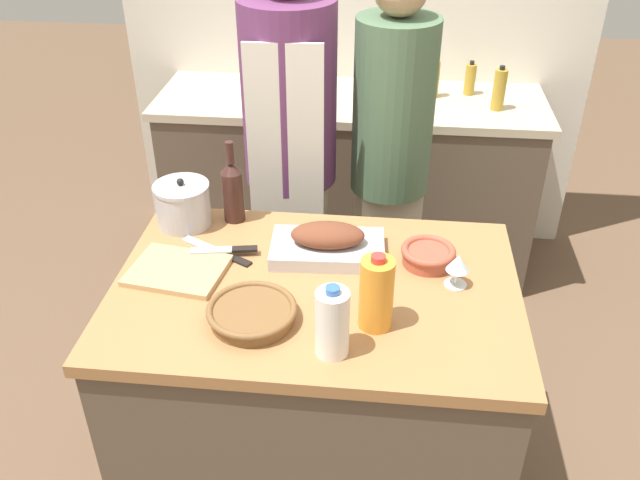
% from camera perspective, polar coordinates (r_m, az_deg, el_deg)
% --- Properties ---
extents(kitchen_island, '(1.20, 0.82, 0.94)m').
position_cam_1_polar(kitchen_island, '(2.32, -0.33, -13.13)').
color(kitchen_island, brown).
rests_on(kitchen_island, ground_plane).
extents(back_counter, '(1.90, 0.60, 0.93)m').
position_cam_1_polar(back_counter, '(3.56, 2.40, 4.85)').
color(back_counter, brown).
rests_on(back_counter, ground_plane).
extents(back_wall, '(2.40, 0.10, 2.55)m').
position_cam_1_polar(back_wall, '(3.60, 3.12, 18.97)').
color(back_wall, silver).
rests_on(back_wall, ground_plane).
extents(roasting_pan, '(0.36, 0.22, 0.11)m').
position_cam_1_polar(roasting_pan, '(2.11, 0.64, -0.31)').
color(roasting_pan, '#BCBCC1').
rests_on(roasting_pan, kitchen_island).
extents(wicker_basket, '(0.25, 0.25, 0.05)m').
position_cam_1_polar(wicker_basket, '(1.87, -5.75, -6.12)').
color(wicker_basket, brown).
rests_on(wicker_basket, kitchen_island).
extents(cutting_board, '(0.31, 0.26, 0.02)m').
position_cam_1_polar(cutting_board, '(2.10, -11.90, -2.52)').
color(cutting_board, tan).
rests_on(cutting_board, kitchen_island).
extents(stock_pot, '(0.19, 0.19, 0.17)m').
position_cam_1_polar(stock_pot, '(2.31, -11.46, 2.96)').
color(stock_pot, '#B7B7BC').
rests_on(stock_pot, kitchen_island).
extents(mixing_bowl, '(0.17, 0.17, 0.06)m').
position_cam_1_polar(mixing_bowl, '(2.11, 9.08, -1.23)').
color(mixing_bowl, '#A84C38').
rests_on(mixing_bowl, kitchen_island).
extents(juice_jug, '(0.09, 0.09, 0.23)m').
position_cam_1_polar(juice_jug, '(1.81, 4.77, -4.50)').
color(juice_jug, orange).
rests_on(juice_jug, kitchen_island).
extents(milk_jug, '(0.09, 0.09, 0.21)m').
position_cam_1_polar(milk_jug, '(1.72, 1.04, -6.97)').
color(milk_jug, white).
rests_on(milk_jug, kitchen_island).
extents(wine_bottle_green, '(0.07, 0.07, 0.29)m').
position_cam_1_polar(wine_bottle_green, '(2.28, -7.36, 4.21)').
color(wine_bottle_green, '#381E19').
rests_on(wine_bottle_green, kitchen_island).
extents(wine_glass_left, '(0.07, 0.07, 0.11)m').
position_cam_1_polar(wine_glass_left, '(2.01, 11.54, -2.02)').
color(wine_glass_left, silver).
rests_on(wine_glass_left, kitchen_island).
extents(knife_chef, '(0.25, 0.16, 0.01)m').
position_cam_1_polar(knife_chef, '(2.17, -8.51, -1.03)').
color(knife_chef, '#B7B7BC').
rests_on(knife_chef, kitchen_island).
extents(knife_paring, '(0.21, 0.06, 0.01)m').
position_cam_1_polar(knife_paring, '(2.14, -7.88, -0.81)').
color(knife_paring, '#B7B7BC').
rests_on(knife_paring, cutting_board).
extents(condiment_bottle_tall, '(0.05, 0.05, 0.19)m').
position_cam_1_polar(condiment_bottle_tall, '(3.39, 9.57, 13.22)').
color(condiment_bottle_tall, '#B28E2D').
rests_on(condiment_bottle_tall, back_counter).
extents(condiment_bottle_short, '(0.06, 0.06, 0.21)m').
position_cam_1_polar(condiment_bottle_short, '(3.30, 14.86, 12.15)').
color(condiment_bottle_short, '#B28E2D').
rests_on(condiment_bottle_short, back_counter).
extents(condiment_bottle_extra, '(0.05, 0.05, 0.17)m').
position_cam_1_polar(condiment_bottle_extra, '(3.47, 12.52, 13.08)').
color(condiment_bottle_extra, '#B28E2D').
rests_on(condiment_bottle_extra, back_counter).
extents(person_cook_aproned, '(0.36, 0.37, 1.77)m').
position_cam_1_polar(person_cook_aproned, '(2.72, -2.50, 7.66)').
color(person_cook_aproned, beige).
rests_on(person_cook_aproned, ground_plane).
extents(person_cook_guest, '(0.31, 0.31, 1.70)m').
position_cam_1_polar(person_cook_guest, '(2.74, 5.96, 6.94)').
color(person_cook_guest, beige).
rests_on(person_cook_guest, ground_plane).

